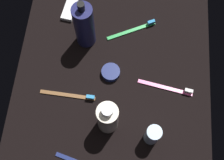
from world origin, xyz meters
TOP-DOWN VIEW (x-y plane):
  - ground_plane at (0.00, 0.00)cm, footprint 84.00×64.00cm
  - lotion_bottle at (-15.36, -10.33)cm, footprint 6.48×6.48cm
  - bodywash_bottle at (13.40, 0.29)cm, footprint 6.20×6.20cm
  - deodorant_stick at (16.56, 13.40)cm, footprint 4.39×4.39cm
  - toothbrush_green at (-20.60, 5.90)cm, footprint 9.07×16.66cm
  - toothbrush_brown at (5.52, -12.69)cm, footprint 2.06×18.04cm
  - toothbrush_pink at (-0.27, 18.39)cm, footprint 4.33×17.93cm
  - snack_bar_white at (-27.13, -17.66)cm, footprint 10.87×5.47cm
  - cream_tin_left at (-3.38, -0.75)cm, footprint 6.13×6.13cm

SIDE VIEW (x-z plane):
  - ground_plane at x=0.00cm, z-range -1.20..0.00cm
  - toothbrush_green at x=-20.60cm, z-range -0.44..1.66cm
  - toothbrush_brown at x=5.52cm, z-range -0.44..1.66cm
  - toothbrush_pink at x=-0.27cm, z-range -0.44..1.66cm
  - snack_bar_white at x=-27.13cm, z-range 0.00..1.50cm
  - cream_tin_left at x=-3.38cm, z-range 0.00..2.09cm
  - deodorant_stick at x=16.56cm, z-range 0.00..9.24cm
  - bodywash_bottle at x=13.40cm, z-range -0.78..15.58cm
  - lotion_bottle at x=-15.36cm, z-range -1.22..19.30cm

